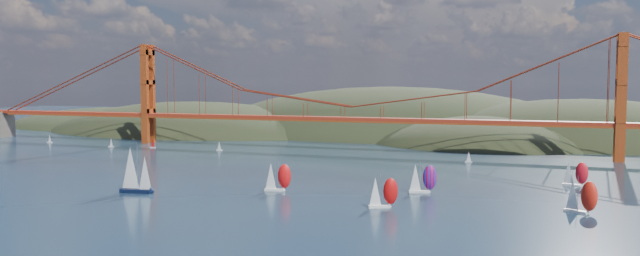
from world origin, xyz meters
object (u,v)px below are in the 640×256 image
object	(u,v)px
racer_1	(383,192)
racer_rwb	(422,178)
sloop_navy	(135,170)
racer_2	(580,196)
racer_3	(575,173)
racer_0	(277,177)

from	to	relation	value
racer_1	racer_rwb	world-z (taller)	racer_rwb
sloop_navy	racer_rwb	size ratio (longest dim) A/B	1.61
racer_2	racer_3	bearing A→B (deg)	118.24
racer_0	racer_rwb	xyz separation A→B (m)	(43.19, 12.43, 0.03)
racer_0	racer_3	world-z (taller)	racer_0
sloop_navy	racer_1	distance (m)	77.64
racer_3	racer_1	bearing A→B (deg)	-119.44
racer_2	racer_rwb	xyz separation A→B (m)	(-44.31, 15.79, -0.08)
sloop_navy	racer_1	bearing A→B (deg)	-5.15
racer_rwb	sloop_navy	bearing A→B (deg)	-176.99
racer_3	racer_2	bearing A→B (deg)	-77.88
sloop_navy	racer_rwb	bearing A→B (deg)	11.94
sloop_navy	racer_0	distance (m)	43.88
racer_1	racer_2	distance (m)	51.10
racer_0	sloop_navy	bearing A→B (deg)	-166.05
racer_1	racer_3	world-z (taller)	racer_1
racer_3	racer_rwb	bearing A→B (deg)	-133.86
racer_rwb	racer_1	bearing A→B (deg)	-119.20
racer_0	racer_rwb	size ratio (longest dim) A/B	0.99
sloop_navy	racer_3	bearing A→B (deg)	17.12
racer_0	racer_2	world-z (taller)	racer_2
racer_1	racer_2	xyz separation A→B (m)	(50.00, 10.56, 0.34)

